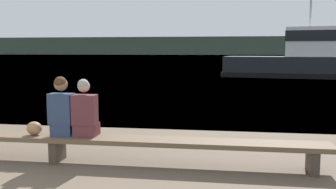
# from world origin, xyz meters

# --- Properties ---
(water_surface) EXTENTS (240.00, 240.00, 0.00)m
(water_surface) POSITION_xyz_m (0.00, 125.48, 0.00)
(water_surface) COLOR #426B8E
(water_surface) RESTS_ON ground
(far_shoreline) EXTENTS (600.00, 12.00, 8.15)m
(far_shoreline) POSITION_xyz_m (0.00, 175.87, 4.08)
(far_shoreline) COLOR #384233
(far_shoreline) RESTS_ON ground
(bench_main) EXTENTS (8.61, 0.48, 0.43)m
(bench_main) POSITION_xyz_m (0.08, 2.76, 0.36)
(bench_main) COLOR brown
(bench_main) RESTS_ON ground
(person_left) EXTENTS (0.39, 0.38, 0.97)m
(person_left) POSITION_xyz_m (0.18, 2.76, 0.86)
(person_left) COLOR navy
(person_left) RESTS_ON bench_main
(person_right) EXTENTS (0.39, 0.38, 0.93)m
(person_right) POSITION_xyz_m (0.57, 2.76, 0.83)
(person_right) COLOR #56282D
(person_right) RESTS_ON bench_main
(shopping_bag) EXTENTS (0.25, 0.20, 0.22)m
(shopping_bag) POSITION_xyz_m (-0.30, 2.74, 0.54)
(shopping_bag) COLOR #9E754C
(shopping_bag) RESTS_ON bench_main
(tugboat_red) EXTENTS (11.46, 5.45, 6.63)m
(tugboat_red) POSITION_xyz_m (8.41, 23.70, 1.06)
(tugboat_red) COLOR black
(tugboat_red) RESTS_ON water_surface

